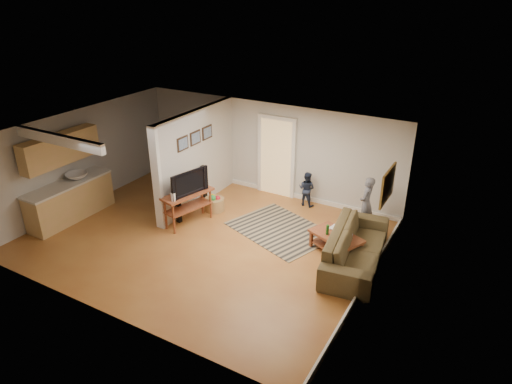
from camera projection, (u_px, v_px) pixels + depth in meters
ground at (205, 238)px, 10.44m from camera, size 7.50×7.50×0.00m
room_shell at (176, 164)px, 10.64m from camera, size 7.54×6.02×2.52m
area_rug at (280, 230)px, 10.77m from camera, size 2.71×2.34×0.01m
sofa at (355, 262)px, 9.53m from camera, size 1.37×2.71×0.76m
coffee_table at (337, 239)px, 9.74m from camera, size 1.27×1.03×0.65m
tv_console at (188, 196)px, 10.77m from camera, size 0.80×1.36×1.10m
speaker_left at (178, 203)px, 10.92m from camera, size 0.12×0.12×1.05m
speaker_right at (204, 186)px, 11.76m from camera, size 0.11×0.11×1.10m
toy_basket at (215, 204)px, 11.63m from camera, size 0.50×0.50×0.45m
child at (363, 227)px, 10.90m from camera, size 0.31×0.47×1.28m
toddler at (306, 205)px, 11.98m from camera, size 0.47×0.37×0.92m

